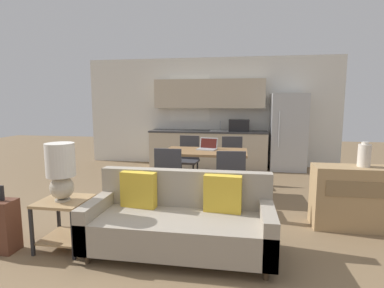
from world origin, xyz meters
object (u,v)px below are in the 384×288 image
object	(u,v)px
side_table	(65,215)
dining_chair_near_left	(170,175)
credenza	(355,198)
table_lamp	(61,169)
vase	(364,155)
refrigerator	(288,132)
dining_chair_far_left	(188,157)
dining_chair_near_right	(230,179)
dining_table	(205,155)
laptop	(208,147)
dining_chair_far_right	(232,159)
couch	(180,221)

from	to	relation	value
side_table	dining_chair_near_left	distance (m)	1.64
credenza	dining_chair_near_left	world-z (taller)	dining_chair_near_left
table_lamp	vase	distance (m)	3.56
refrigerator	dining_chair_near_left	bearing A→B (deg)	-125.21
dining_chair_far_left	dining_chair_near_left	bearing A→B (deg)	-85.13
side_table	credenza	xyz separation A→B (m)	(3.32, 1.06, 0.03)
dining_chair_near_right	dining_table	bearing A→B (deg)	-65.77
dining_chair_near_left	laptop	xyz separation A→B (m)	(0.46, 0.88, 0.31)
dining_table	side_table	size ratio (longest dim) A/B	2.57
refrigerator	dining_chair_far_right	xyz separation A→B (m)	(-1.24, -1.53, -0.39)
side_table	dining_chair_far_right	distance (m)	3.36
laptop	table_lamp	bearing A→B (deg)	-106.96
refrigerator	side_table	size ratio (longest dim) A/B	3.30
couch	vase	bearing A→B (deg)	23.99
dining_chair_near_right	dining_chair_far_left	distance (m)	1.83
couch	side_table	xyz separation A→B (m)	(-1.26, -0.13, 0.03)
dining_chair_far_right	couch	bearing A→B (deg)	-106.82
vase	table_lamp	bearing A→B (deg)	-161.81
dining_table	dining_chair_near_left	bearing A→B (deg)	-121.24
dining_table	credenza	distance (m)	2.32
table_lamp	laptop	xyz separation A→B (m)	(1.30, 2.31, -0.06)
dining_chair_near_left	side_table	bearing A→B (deg)	59.28
dining_table	couch	distance (m)	2.03
table_lamp	laptop	distance (m)	2.65
couch	side_table	size ratio (longest dim) A/B	3.56
refrigerator	dining_table	bearing A→B (deg)	-126.41
dining_chair_near_left	laptop	distance (m)	1.05
refrigerator	dining_table	xyz separation A→B (m)	(-1.68, -2.27, -0.19)
credenza	laptop	distance (m)	2.39
dining_table	vase	size ratio (longest dim) A/B	4.51
table_lamp	vase	xyz separation A→B (m)	(3.38, 1.11, 0.05)
dining_chair_near_left	dining_chair_far_right	size ratio (longest dim) A/B	1.00
dining_chair_near_left	dining_chair_far_left	bearing A→B (deg)	-89.85
refrigerator	vase	distance (m)	3.35
couch	dining_chair_near_left	distance (m)	1.34
refrigerator	dining_chair_near_right	distance (m)	3.35
refrigerator	vase	xyz separation A→B (m)	(0.42, -3.32, 0.04)
couch	laptop	world-z (taller)	laptop
vase	dining_chair_near_right	world-z (taller)	vase
couch	side_table	distance (m)	1.27
dining_chair_far_left	refrigerator	bearing A→B (deg)	40.46
refrigerator	laptop	size ratio (longest dim) A/B	4.88
side_table	dining_chair_near_left	bearing A→B (deg)	58.85
dining_chair_near_left	dining_table	bearing A→B (deg)	-120.81
dining_chair_near_right	dining_chair_near_left	size ratio (longest dim) A/B	1.00
dining_table	table_lamp	size ratio (longest dim) A/B	2.24
side_table	dining_chair_far_right	xyz separation A→B (m)	(1.73, 2.88, 0.14)
credenza	dining_chair_far_left	xyz separation A→B (m)	(-2.47, 1.85, 0.11)
dining_table	dining_chair_far_right	distance (m)	0.89
vase	dining_chair_far_left	world-z (taller)	vase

